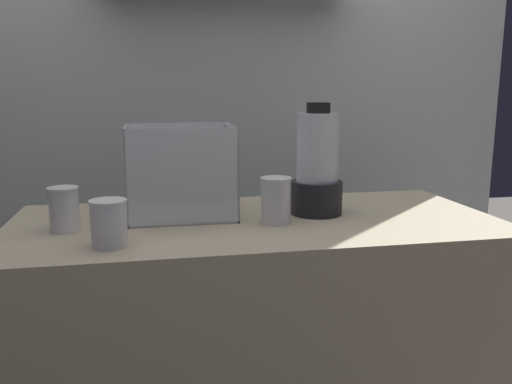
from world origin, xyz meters
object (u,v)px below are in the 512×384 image
juice_cup_mango_left (109,226)px  juice_cup_orange_far_left (64,211)px  juice_cup_carrot_middle (276,203)px  blender_pitcher (317,168)px  carrot_display_bin (182,187)px

juice_cup_mango_left → juice_cup_orange_far_left: bearing=127.0°
juice_cup_carrot_middle → blender_pitcher: bearing=30.8°
juice_cup_mango_left → juice_cup_carrot_middle: size_ratio=0.88×
blender_pitcher → juice_cup_orange_far_left: blender_pitcher is taller
juice_cup_orange_far_left → juice_cup_mango_left: 0.21m
juice_cup_orange_far_left → blender_pitcher: bearing=4.8°
juice_cup_orange_far_left → juice_cup_mango_left: bearing=-53.0°
juice_cup_orange_far_left → juice_cup_carrot_middle: bearing=-2.8°
carrot_display_bin → juice_cup_mango_left: carrot_display_bin is taller
carrot_display_bin → blender_pitcher: bearing=-8.5°
juice_cup_carrot_middle → juice_cup_mango_left: bearing=-162.3°
blender_pitcher → juice_cup_carrot_middle: (-0.15, -0.09, -0.08)m
juice_cup_orange_far_left → carrot_display_bin: bearing=20.7°
carrot_display_bin → juice_cup_mango_left: size_ratio=2.71×
carrot_display_bin → blender_pitcher: blender_pitcher is taller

